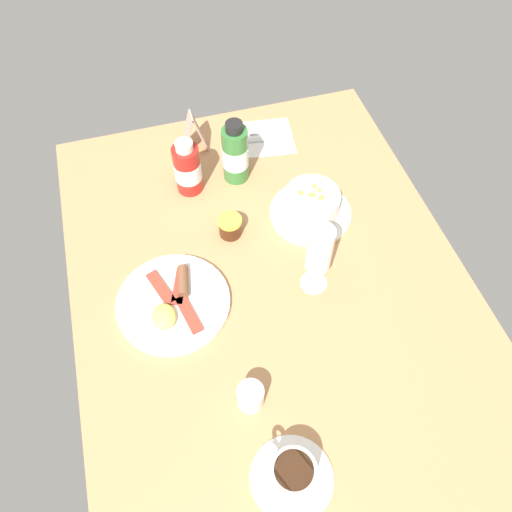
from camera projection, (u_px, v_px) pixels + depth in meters
ground_plane at (269, 282)px, 110.72cm from camera, size 110.00×84.00×3.00cm
porridge_bowl at (311, 205)px, 116.62cm from camera, size 19.09×19.09×7.97cm
cutlery_setting at (260, 138)px, 134.08cm from camera, size 15.82×18.18×0.90cm
coffee_cup at (292, 474)px, 84.22cm from camera, size 14.39×14.39×6.77cm
creamer_jug at (250, 397)px, 91.89cm from camera, size 5.91×5.00×5.88cm
wine_glass at (319, 252)px, 99.08cm from camera, size 5.77×5.77×18.35cm
jam_jar at (230, 226)px, 114.41cm from camera, size 5.40×5.40×4.90cm
sauce_bottle_green at (235, 154)px, 120.25cm from camera, size 6.33×6.33×16.89cm
sauce_bottle_red at (188, 169)px, 118.91cm from camera, size 6.42×6.42×14.74cm
breakfast_plate at (173, 303)px, 104.98cm from camera, size 23.68×23.68×3.70cm
menu_card at (193, 132)px, 127.73cm from camera, size 4.55×6.52×10.97cm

